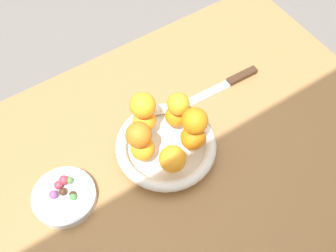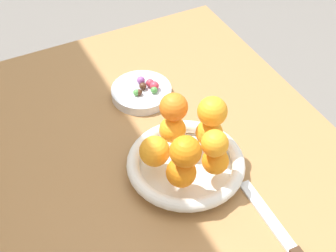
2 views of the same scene
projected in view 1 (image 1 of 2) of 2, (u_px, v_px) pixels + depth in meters
The scene contains 21 objects.
ground_plane at pixel (173, 250), 1.61m from camera, with size 6.00×6.00×0.00m, color slate.
dining_table at pixel (176, 173), 1.07m from camera, with size 1.10×0.76×0.74m.
fruit_bowl at pixel (166, 147), 0.98m from camera, with size 0.24×0.24×0.04m.
candy_dish at pixel (64, 197), 0.92m from camera, with size 0.14×0.14×0.02m, color silver.
orange_0 at pixel (173, 159), 0.91m from camera, with size 0.06×0.06×0.06m, color orange.
orange_1 at pixel (193, 138), 0.94m from camera, with size 0.06×0.06×0.06m, color orange.
orange_2 at pixel (176, 116), 0.98m from camera, with size 0.05×0.05×0.05m, color orange.
orange_3 at pixel (144, 121), 0.97m from camera, with size 0.06×0.06×0.06m, color orange.
orange_4 at pixel (143, 149), 0.93m from camera, with size 0.05×0.05×0.05m, color orange.
orange_5 at pixel (139, 135), 0.88m from camera, with size 0.06×0.06×0.06m, color orange.
orange_6 at pixel (143, 105), 0.92m from camera, with size 0.06×0.06×0.06m, color orange.
orange_7 at pixel (178, 104), 0.93m from camera, with size 0.05×0.05×0.05m, color orange.
orange_8 at pixel (195, 121), 0.90m from camera, with size 0.06×0.06×0.06m, color orange.
candy_ball_0 at pixel (63, 192), 0.91m from camera, with size 0.02×0.02×0.02m, color #472819.
candy_ball_1 at pixel (69, 180), 0.93m from camera, with size 0.02×0.02×0.02m, color #4C9947.
candy_ball_2 at pixel (53, 195), 0.91m from camera, with size 0.02×0.02×0.02m, color #8C4C99.
candy_ball_3 at pixel (58, 185), 0.92m from camera, with size 0.02×0.02×0.02m, color #C6384C.
candy_ball_4 at pixel (73, 197), 0.90m from camera, with size 0.02×0.02×0.02m, color #4C9947.
candy_ball_5 at pixel (73, 194), 0.91m from camera, with size 0.01×0.01×0.01m, color #472819.
candy_ball_6 at pixel (64, 180), 0.92m from camera, with size 0.02×0.02×0.02m, color #C6384C.
knife at pixel (223, 86), 1.10m from camera, with size 0.26×0.03×0.01m.
Camera 1 is at (0.28, 0.39, 1.61)m, focal length 45.00 mm.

